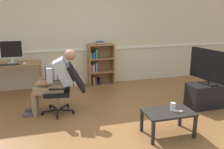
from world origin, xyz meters
TOP-DOWN VIEW (x-y plane):
  - ground_plane at (0.00, 0.00)m, footprint 18.00×18.00m
  - back_wall at (0.00, 2.65)m, footprint 12.00×0.13m
  - computer_desk at (-1.78, 2.15)m, footprint 1.28×0.57m
  - imac_monitor at (-1.76, 2.23)m, footprint 0.48×0.14m
  - keyboard at (-1.81, 2.01)m, footprint 0.40×0.12m
  - computer_mouse at (-1.51, 2.03)m, footprint 0.06×0.10m
  - bookshelf at (0.27, 2.44)m, footprint 0.65×0.29m
  - radiator at (-0.74, 2.54)m, footprint 0.83×0.08m
  - office_chair at (-0.73, 0.91)m, footprint 0.88×0.62m
  - person_seated at (-0.92, 0.93)m, footprint 1.01×0.44m
  - tv_stand at (2.02, 0.41)m, footprint 0.80×0.41m
  - tv_screen at (2.02, 0.42)m, footprint 0.26×1.00m
  - coffee_table at (0.70, -0.41)m, footprint 0.76×0.49m
  - drinking_glass at (0.78, -0.40)m, footprint 0.08×0.08m
  - spare_remote at (0.82, -0.46)m, footprint 0.15×0.11m

SIDE VIEW (x-z plane):
  - ground_plane at x=0.00m, z-range 0.00..0.00m
  - tv_stand at x=2.02m, z-range 0.00..0.48m
  - radiator at x=-0.74m, z-range 0.00..0.58m
  - coffee_table at x=0.70m, z-range 0.14..0.54m
  - spare_remote at x=0.82m, z-range 0.40..0.41m
  - drinking_glass at x=0.78m, z-range 0.40..0.52m
  - office_chair at x=-0.73m, z-range 0.04..0.99m
  - bookshelf at x=0.27m, z-range -0.03..1.11m
  - computer_desk at x=-1.78m, z-range 0.26..1.02m
  - person_seated at x=-0.92m, z-range 0.04..1.26m
  - keyboard at x=-1.81m, z-range 0.76..0.78m
  - computer_mouse at x=-1.51m, z-range 0.76..0.79m
  - tv_screen at x=2.02m, z-range 0.49..1.18m
  - imac_monitor at x=-1.76m, z-range 0.79..1.30m
  - back_wall at x=0.00m, z-range 0.00..2.70m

